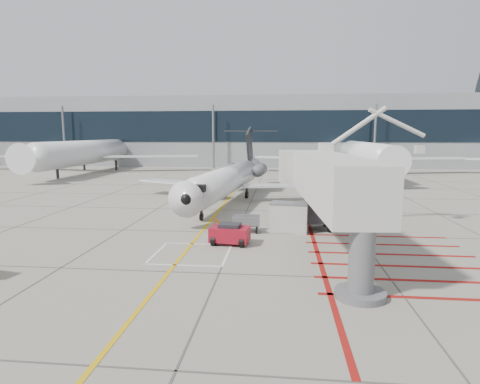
# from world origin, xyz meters

# --- Properties ---
(ground_plane) EXTENTS (260.00, 260.00, 0.00)m
(ground_plane) POSITION_xyz_m (0.00, 0.00, 0.00)
(ground_plane) COLOR gray
(ground_plane) RESTS_ON ground
(regional_jet) EXTENTS (24.85, 29.89, 7.24)m
(regional_jet) POSITION_xyz_m (-2.44, 14.08, 3.62)
(regional_jet) COLOR white
(regional_jet) RESTS_ON ground_plane
(jet_bridge) EXTENTS (9.94, 18.67, 7.22)m
(jet_bridge) POSITION_xyz_m (5.70, -0.04, 3.61)
(jet_bridge) COLOR silver
(jet_bridge) RESTS_ON ground_plane
(pushback_tug) EXTENTS (2.46, 1.70, 1.35)m
(pushback_tug) POSITION_xyz_m (-0.13, 1.21, 0.67)
(pushback_tug) COLOR maroon
(pushback_tug) RESTS_ON ground_plane
(baggage_cart) EXTENTS (1.87, 1.22, 1.16)m
(baggage_cart) POSITION_xyz_m (0.58, 4.35, 0.58)
(baggage_cart) COLOR #5D5E62
(baggage_cart) RESTS_ON ground_plane
(ground_power_unit) EXTENTS (2.71, 1.82, 2.00)m
(ground_power_unit) POSITION_xyz_m (3.49, 4.78, 1.00)
(ground_power_unit) COLOR beige
(ground_power_unit) RESTS_ON ground_plane
(cone_nose) EXTENTS (0.31, 0.31, 0.43)m
(cone_nose) POSITION_xyz_m (-1.95, 7.14, 0.21)
(cone_nose) COLOR orange
(cone_nose) RESTS_ON ground_plane
(cone_side) EXTENTS (0.36, 0.36, 0.51)m
(cone_side) POSITION_xyz_m (-1.50, 5.59, 0.25)
(cone_side) COLOR #FF600D
(cone_side) RESTS_ON ground_plane
(terminal_building) EXTENTS (180.00, 28.00, 14.00)m
(terminal_building) POSITION_xyz_m (10.00, 70.00, 7.00)
(terminal_building) COLOR gray
(terminal_building) RESTS_ON ground_plane
(terminal_glass_band) EXTENTS (180.00, 0.10, 6.00)m
(terminal_glass_band) POSITION_xyz_m (10.00, 55.95, 8.00)
(terminal_glass_band) COLOR black
(terminal_glass_band) RESTS_ON ground_plane
(bg_aircraft_b) EXTENTS (36.52, 40.58, 12.17)m
(bg_aircraft_b) POSITION_xyz_m (-30.03, 46.00, 6.09)
(bg_aircraft_b) COLOR silver
(bg_aircraft_b) RESTS_ON ground_plane
(bg_aircraft_c) EXTENTS (35.33, 39.26, 11.78)m
(bg_aircraft_c) POSITION_xyz_m (16.14, 46.00, 5.89)
(bg_aircraft_c) COLOR silver
(bg_aircraft_c) RESTS_ON ground_plane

